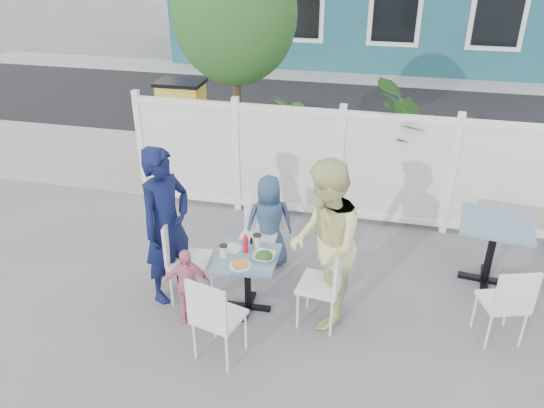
% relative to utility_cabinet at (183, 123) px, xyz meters
% --- Properties ---
extents(ground, '(80.00, 80.00, 0.00)m').
position_rel_utility_cabinet_xyz_m(ground, '(2.80, -4.00, -0.67)').
color(ground, slate).
extents(near_sidewalk, '(24.00, 2.60, 0.01)m').
position_rel_utility_cabinet_xyz_m(near_sidewalk, '(2.80, -0.20, -0.67)').
color(near_sidewalk, gray).
rests_on(near_sidewalk, ground).
extents(street, '(24.00, 5.00, 0.01)m').
position_rel_utility_cabinet_xyz_m(street, '(2.80, 3.50, -0.67)').
color(street, black).
rests_on(street, ground).
extents(far_sidewalk, '(24.00, 1.60, 0.01)m').
position_rel_utility_cabinet_xyz_m(far_sidewalk, '(2.80, 6.60, -0.67)').
color(far_sidewalk, gray).
rests_on(far_sidewalk, ground).
extents(fence_back, '(5.86, 0.08, 1.60)m').
position_rel_utility_cabinet_xyz_m(fence_back, '(2.90, -1.60, 0.11)').
color(fence_back, white).
rests_on(fence_back, ground).
extents(tree, '(1.80, 1.62, 3.59)m').
position_rel_utility_cabinet_xyz_m(tree, '(1.20, -0.70, 1.92)').
color(tree, '#382316').
rests_on(tree, ground).
extents(utility_cabinet, '(0.74, 0.53, 1.35)m').
position_rel_utility_cabinet_xyz_m(utility_cabinet, '(0.00, 0.00, 0.00)').
color(utility_cabinet, gold).
rests_on(utility_cabinet, ground).
extents(potted_shrub_a, '(1.18, 1.18, 1.53)m').
position_rel_utility_cabinet_xyz_m(potted_shrub_a, '(2.15, -0.90, 0.09)').
color(potted_shrub_a, '#20491C').
rests_on(potted_shrub_a, ground).
extents(potted_shrub_b, '(1.50, 1.72, 1.87)m').
position_rel_utility_cabinet_xyz_m(potted_shrub_b, '(4.01, -1.00, 0.26)').
color(potted_shrub_b, '#20491C').
rests_on(potted_shrub_b, ground).
extents(main_table, '(0.65, 0.65, 0.67)m').
position_rel_utility_cabinet_xyz_m(main_table, '(2.21, -3.80, -0.16)').
color(main_table, slate).
rests_on(main_table, ground).
extents(spare_table, '(0.85, 0.85, 0.80)m').
position_rel_utility_cabinet_xyz_m(spare_table, '(4.78, -2.69, -0.05)').
color(spare_table, slate).
rests_on(spare_table, ground).
extents(chair_left, '(0.47, 0.48, 0.96)m').
position_rel_utility_cabinet_xyz_m(chair_left, '(1.46, -3.74, -0.12)').
color(chair_left, white).
rests_on(chair_left, ground).
extents(chair_right, '(0.47, 0.48, 0.95)m').
position_rel_utility_cabinet_xyz_m(chair_right, '(3.07, -3.84, -0.12)').
color(chair_right, white).
rests_on(chair_right, ground).
extents(chair_back, '(0.44, 0.42, 0.93)m').
position_rel_utility_cabinet_xyz_m(chair_back, '(2.14, -2.97, -0.13)').
color(chair_back, white).
rests_on(chair_back, ground).
extents(chair_near, '(0.51, 0.50, 0.93)m').
position_rel_utility_cabinet_xyz_m(chair_near, '(2.12, -4.60, -0.14)').
color(chair_near, white).
rests_on(chair_near, ground).
extents(chair_spare, '(0.50, 0.49, 0.89)m').
position_rel_utility_cabinet_xyz_m(chair_spare, '(4.79, -3.74, -0.16)').
color(chair_spare, white).
rests_on(chair_spare, ground).
extents(man, '(0.63, 0.76, 1.76)m').
position_rel_utility_cabinet_xyz_m(man, '(1.31, -3.73, 0.21)').
color(man, '#0E143B').
rests_on(man, ground).
extents(woman, '(0.83, 0.98, 1.78)m').
position_rel_utility_cabinet_xyz_m(woman, '(3.00, -3.76, 0.22)').
color(woman, '#C7D33F').
rests_on(woman, ground).
extents(boy, '(0.67, 0.56, 1.17)m').
position_rel_utility_cabinet_xyz_m(boy, '(2.24, -2.90, -0.09)').
color(boy, navy).
rests_on(boy, ground).
extents(toddler, '(0.53, 0.35, 0.84)m').
position_rel_utility_cabinet_xyz_m(toddler, '(1.65, -4.10, -0.25)').
color(toddler, pink).
rests_on(toddler, ground).
extents(plate_main, '(0.22, 0.22, 0.01)m').
position_rel_utility_cabinet_xyz_m(plate_main, '(2.20, -3.99, -0.00)').
color(plate_main, white).
rests_on(plate_main, main_table).
extents(plate_side, '(0.21, 0.21, 0.01)m').
position_rel_utility_cabinet_xyz_m(plate_side, '(2.02, -3.69, -0.00)').
color(plate_side, white).
rests_on(plate_side, main_table).
extents(salad_bowl, '(0.23, 0.23, 0.06)m').
position_rel_utility_cabinet_xyz_m(salad_bowl, '(2.40, -3.81, 0.02)').
color(salad_bowl, white).
rests_on(salad_bowl, main_table).
extents(coffee_cup_a, '(0.08, 0.08, 0.12)m').
position_rel_utility_cabinet_xyz_m(coffee_cup_a, '(1.98, -3.85, 0.05)').
color(coffee_cup_a, beige).
rests_on(coffee_cup_a, main_table).
extents(coffee_cup_b, '(0.09, 0.09, 0.13)m').
position_rel_utility_cabinet_xyz_m(coffee_cup_b, '(2.27, -3.58, 0.06)').
color(coffee_cup_b, beige).
rests_on(coffee_cup_b, main_table).
extents(ketchup_bottle, '(0.05, 0.05, 0.18)m').
position_rel_utility_cabinet_xyz_m(ketchup_bottle, '(2.18, -3.72, 0.08)').
color(ketchup_bottle, red).
rests_on(ketchup_bottle, main_table).
extents(salt_shaker, '(0.03, 0.03, 0.08)m').
position_rel_utility_cabinet_xyz_m(salt_shaker, '(2.14, -3.57, 0.03)').
color(salt_shaker, white).
rests_on(salt_shaker, main_table).
extents(pepper_shaker, '(0.03, 0.03, 0.06)m').
position_rel_utility_cabinet_xyz_m(pepper_shaker, '(2.19, -3.54, 0.02)').
color(pepper_shaker, black).
rests_on(pepper_shaker, main_table).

